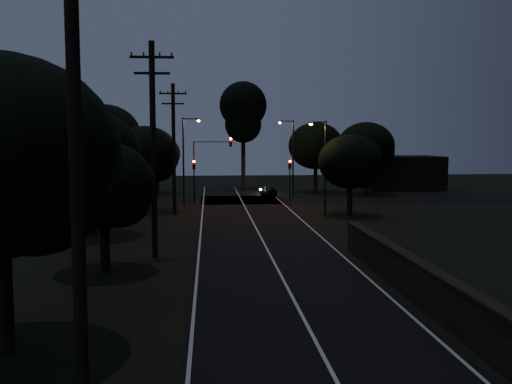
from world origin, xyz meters
TOP-DOWN VIEW (x-y plane):
  - ground at (0.00, 0.00)m, footprint 160.00×160.00m
  - road_surface at (0.00, 31.12)m, footprint 60.00×70.00m
  - utility_pole_near at (-6.00, -2.00)m, footprint 2.20×0.30m
  - utility_pole_mid at (-6.00, 15.00)m, footprint 2.20×0.30m
  - utility_pole_far at (-6.00, 32.00)m, footprint 2.20×0.30m
  - tree_left_a at (-8.76, 1.86)m, footprint 6.74×6.74m
  - tree_left_b at (-7.83, 11.90)m, footprint 4.73×4.73m
  - tree_left_c at (-10.28, 21.87)m, footprint 6.20×6.20m
  - tree_left_d at (-8.30, 33.89)m, footprint 5.66×5.66m
  - tree_far_nw at (-8.81, 49.89)m, footprint 5.24×5.24m
  - tree_far_w at (-13.73, 45.85)m, footprint 7.58×7.58m
  - tree_far_ne at (9.22, 49.87)m, footprint 6.29×6.29m
  - tree_far_e at (14.22, 46.87)m, footprint 6.25×6.25m
  - tree_right_a at (8.18, 29.90)m, footprint 5.07×5.07m
  - tall_pine at (1.00, 55.00)m, footprint 5.72×5.72m
  - building_left at (-20.00, 52.00)m, footprint 10.00×8.00m
  - building_right at (20.00, 53.00)m, footprint 9.00×7.00m
  - signal_left at (-4.60, 39.99)m, footprint 0.28×0.35m
  - signal_right at (4.60, 39.99)m, footprint 0.28×0.35m
  - signal_mast at (-2.91, 39.99)m, footprint 3.70×0.35m
  - streetlight_a at (-5.31, 38.00)m, footprint 1.66×0.26m
  - streetlight_b at (5.31, 44.00)m, footprint 1.66×0.26m
  - streetlight_c at (5.83, 30.00)m, footprint 1.46×0.26m
  - car at (3.20, 46.00)m, footprint 1.70×3.38m

SIDE VIEW (x-z plane):
  - ground at x=0.00m, z-range 0.00..0.00m
  - road_surface at x=0.00m, z-range 0.00..0.03m
  - car at x=3.20m, z-range 0.00..1.10m
  - building_right at x=20.00m, z-range 0.00..4.00m
  - building_left at x=-20.00m, z-range 0.00..4.40m
  - signal_left at x=-4.60m, z-range 0.79..4.89m
  - signal_right at x=4.60m, z-range 0.79..4.89m
  - tree_left_b at x=-7.83m, z-range 0.89..6.91m
  - tree_right_a at x=8.18m, z-range 0.96..7.41m
  - tree_far_nw at x=-8.81m, z-range 0.98..7.62m
  - signal_mast at x=-2.91m, z-range 1.21..7.46m
  - streetlight_c at x=5.83m, z-range 0.60..8.10m
  - streetlight_a at x=-5.31m, z-range 0.64..8.64m
  - streetlight_b at x=5.31m, z-range 0.64..8.64m
  - tree_left_d at x=-8.30m, z-range 1.06..8.25m
  - tree_left_c at x=-10.28m, z-range 1.15..8.97m
  - tree_far_e at x=14.22m, z-range 1.17..9.10m
  - tree_far_ne at x=9.22m, z-range 1.17..9.13m
  - utility_pole_far at x=-6.00m, z-range 0.23..10.73m
  - tree_left_a at x=-8.76m, z-range 1.25..9.79m
  - utility_pole_mid at x=-6.00m, z-range 0.24..11.24m
  - utility_pole_near at x=-6.00m, z-range 0.25..12.25m
  - tree_far_w at x=-13.73m, z-range 1.45..11.12m
  - tall_pine at x=1.00m, z-range 2.86..15.86m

